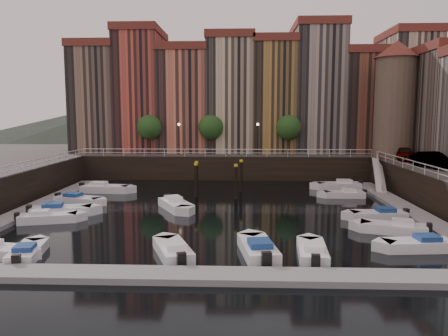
{
  "coord_description": "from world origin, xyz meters",
  "views": [
    {
      "loc": [
        1.85,
        -38.21,
        8.33
      ],
      "look_at": [
        0.24,
        4.0,
        3.08
      ],
      "focal_mm": 35.0,
      "sensor_mm": 36.0,
      "label": 1
    }
  ],
  "objects_px": {
    "gangway": "(379,172)",
    "boat_left_2": "(60,211)",
    "corner_tower": "(395,98)",
    "mooring_pilings": "(218,180)",
    "car_b": "(433,161)",
    "boat_left_1": "(47,218)",
    "car_a": "(405,155)"
  },
  "relations": [
    {
      "from": "gangway",
      "to": "boat_left_2",
      "type": "bearing_deg",
      "value": -155.92
    },
    {
      "from": "corner_tower",
      "to": "boat_left_2",
      "type": "height_order",
      "value": "corner_tower"
    },
    {
      "from": "mooring_pilings",
      "to": "boat_left_2",
      "type": "distance_m",
      "value": 15.71
    },
    {
      "from": "corner_tower",
      "to": "car_b",
      "type": "relative_size",
      "value": 2.89
    },
    {
      "from": "boat_left_1",
      "to": "car_b",
      "type": "xyz_separation_m",
      "value": [
        33.62,
        10.35,
        3.44
      ]
    },
    {
      "from": "car_a",
      "to": "boat_left_2",
      "type": "bearing_deg",
      "value": -142.9
    },
    {
      "from": "car_a",
      "to": "car_b",
      "type": "bearing_deg",
      "value": -75.84
    },
    {
      "from": "gangway",
      "to": "car_b",
      "type": "distance_m",
      "value": 6.66
    },
    {
      "from": "boat_left_1",
      "to": "car_a",
      "type": "relative_size",
      "value": 1.02
    },
    {
      "from": "boat_left_1",
      "to": "gangway",
      "type": "bearing_deg",
      "value": 12.21
    },
    {
      "from": "corner_tower",
      "to": "car_a",
      "type": "relative_size",
      "value": 3.04
    },
    {
      "from": "gangway",
      "to": "boat_left_1",
      "type": "xyz_separation_m",
      "value": [
        -30.23,
        -15.77,
        -1.57
      ]
    },
    {
      "from": "boat_left_2",
      "to": "car_a",
      "type": "bearing_deg",
      "value": 10.04
    },
    {
      "from": "mooring_pilings",
      "to": "car_b",
      "type": "distance_m",
      "value": 21.12
    },
    {
      "from": "car_b",
      "to": "corner_tower",
      "type": "bearing_deg",
      "value": 75.79
    },
    {
      "from": "boat_left_2",
      "to": "car_a",
      "type": "distance_m",
      "value": 36.74
    },
    {
      "from": "mooring_pilings",
      "to": "boat_left_2",
      "type": "relative_size",
      "value": 0.96
    },
    {
      "from": "boat_left_1",
      "to": "boat_left_2",
      "type": "height_order",
      "value": "boat_left_2"
    },
    {
      "from": "mooring_pilings",
      "to": "boat_left_1",
      "type": "xyz_separation_m",
      "value": [
        -12.64,
        -11.62,
        -1.3
      ]
    },
    {
      "from": "gangway",
      "to": "mooring_pilings",
      "type": "height_order",
      "value": "gangway"
    },
    {
      "from": "boat_left_2",
      "to": "car_a",
      "type": "xyz_separation_m",
      "value": [
        33.42,
        14.9,
        3.38
      ]
    },
    {
      "from": "boat_left_2",
      "to": "car_a",
      "type": "relative_size",
      "value": 1.14
    },
    {
      "from": "boat_left_1",
      "to": "car_a",
      "type": "height_order",
      "value": "car_a"
    },
    {
      "from": "corner_tower",
      "to": "mooring_pilings",
      "type": "distance_m",
      "value": 23.83
    },
    {
      "from": "gangway",
      "to": "car_a",
      "type": "xyz_separation_m",
      "value": [
        3.25,
        1.42,
        1.86
      ]
    },
    {
      "from": "car_b",
      "to": "boat_left_2",
      "type": "bearing_deg",
      "value": 176.5
    },
    {
      "from": "gangway",
      "to": "boat_left_1",
      "type": "relative_size",
      "value": 1.8
    },
    {
      "from": "car_a",
      "to": "car_b",
      "type": "relative_size",
      "value": 0.95
    },
    {
      "from": "boat_left_1",
      "to": "car_b",
      "type": "height_order",
      "value": "car_b"
    },
    {
      "from": "corner_tower",
      "to": "boat_left_2",
      "type": "distance_m",
      "value": 38.89
    },
    {
      "from": "mooring_pilings",
      "to": "car_b",
      "type": "bearing_deg",
      "value": -3.47
    },
    {
      "from": "boat_left_1",
      "to": "car_a",
      "type": "xyz_separation_m",
      "value": [
        33.49,
        17.19,
        3.42
      ]
    }
  ]
}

